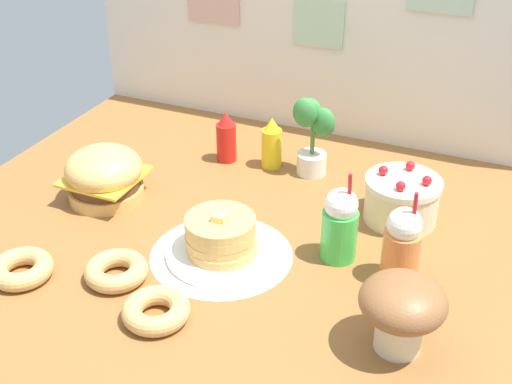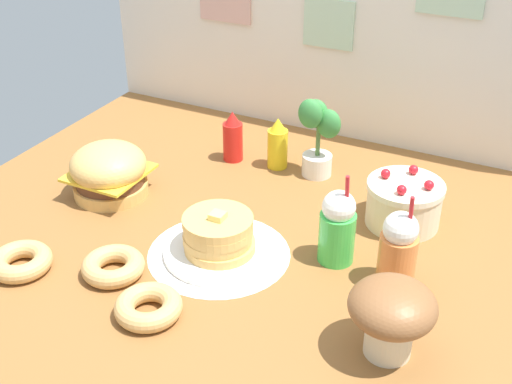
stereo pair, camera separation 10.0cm
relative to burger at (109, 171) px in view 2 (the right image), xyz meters
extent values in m
cube|color=brown|center=(0.51, -0.08, -0.11)|extent=(2.08, 1.89, 0.02)
cube|color=silver|center=(0.51, 0.86, 0.36)|extent=(2.08, 0.03, 0.91)
cube|color=#B2D1B2|center=(0.51, 0.84, 0.39)|extent=(0.21, 0.01, 0.20)
cylinder|color=white|center=(0.54, -0.16, -0.09)|extent=(0.46, 0.46, 0.00)
cylinder|color=#DBA859|center=(0.00, 0.00, -0.07)|extent=(0.27, 0.27, 0.05)
cylinder|color=#59331E|center=(0.00, 0.00, -0.03)|extent=(0.25, 0.25, 0.04)
cube|color=yellow|center=(0.00, 0.00, -0.01)|extent=(0.26, 0.26, 0.01)
ellipsoid|color=#E5B260|center=(0.00, 0.00, 0.03)|extent=(0.28, 0.28, 0.16)
cylinder|color=white|center=(0.54, -0.16, -0.08)|extent=(0.36, 0.36, 0.02)
cylinder|color=#E0AD5B|center=(0.55, -0.15, -0.06)|extent=(0.23, 0.23, 0.03)
cylinder|color=#E0AD5B|center=(0.54, -0.15, -0.03)|extent=(0.22, 0.22, 0.03)
cylinder|color=#E0AD5B|center=(0.54, -0.15, 0.00)|extent=(0.22, 0.22, 0.03)
cylinder|color=#E0AD5B|center=(0.54, -0.15, 0.03)|extent=(0.23, 0.23, 0.03)
cube|color=#F7E072|center=(0.54, -0.16, 0.05)|extent=(0.05, 0.05, 0.02)
cylinder|color=beige|center=(1.02, 0.29, -0.03)|extent=(0.25, 0.25, 0.14)
cylinder|color=#F4EACC|center=(1.02, 0.29, 0.05)|extent=(0.26, 0.26, 0.02)
sphere|color=red|center=(1.09, 0.28, 0.08)|extent=(0.03, 0.03, 0.03)
sphere|color=red|center=(1.02, 0.36, 0.08)|extent=(0.03, 0.03, 0.03)
sphere|color=red|center=(0.94, 0.29, 0.08)|extent=(0.03, 0.03, 0.03)
sphere|color=red|center=(1.02, 0.21, 0.08)|extent=(0.03, 0.03, 0.03)
cylinder|color=red|center=(0.27, 0.44, -0.02)|extent=(0.08, 0.08, 0.16)
cone|color=red|center=(0.27, 0.44, 0.09)|extent=(0.06, 0.06, 0.05)
cylinder|color=yellow|center=(0.46, 0.47, -0.02)|extent=(0.08, 0.08, 0.16)
cone|color=yellow|center=(0.46, 0.47, 0.09)|extent=(0.06, 0.06, 0.05)
cylinder|color=green|center=(0.89, -0.01, -0.01)|extent=(0.12, 0.12, 0.17)
sphere|color=white|center=(0.89, -0.01, 0.10)|extent=(0.10, 0.10, 0.10)
cylinder|color=red|center=(0.91, -0.01, 0.14)|extent=(0.01, 0.03, 0.17)
cylinder|color=orange|center=(1.09, -0.05, -0.01)|extent=(0.12, 0.12, 0.17)
sphere|color=white|center=(1.09, -0.05, 0.10)|extent=(0.10, 0.10, 0.10)
cylinder|color=red|center=(1.11, -0.05, 0.14)|extent=(0.01, 0.03, 0.17)
torus|color=tan|center=(0.03, -0.50, -0.07)|extent=(0.19, 0.19, 0.06)
torus|color=brown|center=(0.03, -0.50, -0.06)|extent=(0.19, 0.19, 0.05)
torus|color=tan|center=(0.30, -0.39, -0.07)|extent=(0.19, 0.19, 0.06)
torus|color=pink|center=(0.30, -0.39, -0.06)|extent=(0.19, 0.19, 0.05)
torus|color=tan|center=(0.51, -0.50, -0.07)|extent=(0.19, 0.19, 0.06)
torus|color=#F2E5C6|center=(0.51, -0.50, -0.06)|extent=(0.19, 0.19, 0.05)
cylinder|color=white|center=(0.62, 0.48, -0.05)|extent=(0.12, 0.12, 0.08)
cylinder|color=#4C7238|center=(0.62, 0.48, 0.06)|extent=(0.02, 0.02, 0.15)
ellipsoid|color=#38843D|center=(0.66, 0.49, 0.12)|extent=(0.09, 0.06, 0.12)
ellipsoid|color=#38843D|center=(0.60, 0.51, 0.15)|extent=(0.09, 0.06, 0.12)
ellipsoid|color=#38843D|center=(0.60, 0.45, 0.17)|extent=(0.09, 0.06, 0.12)
cylinder|color=beige|center=(1.16, -0.34, -0.04)|extent=(0.13, 0.13, 0.10)
ellipsoid|color=brown|center=(1.16, -0.34, 0.06)|extent=(0.23, 0.23, 0.13)
camera|label=1|loc=(1.35, -1.73, 1.19)|focal=47.43mm
camera|label=2|loc=(1.44, -1.69, 1.19)|focal=47.43mm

